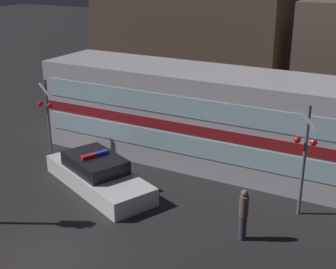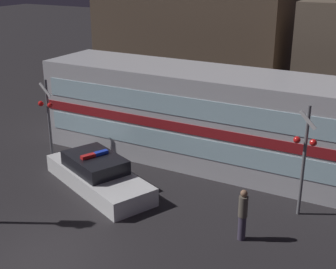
% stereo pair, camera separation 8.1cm
% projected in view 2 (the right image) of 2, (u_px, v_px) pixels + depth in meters
% --- Properties ---
extents(ground_plane, '(120.00, 120.00, 0.00)m').
position_uv_depth(ground_plane, '(44.00, 259.00, 12.91)').
color(ground_plane, '#262326').
extents(train, '(16.18, 3.19, 3.75)m').
position_uv_depth(train, '(232.00, 122.00, 18.16)').
color(train, silver).
rests_on(train, ground_plane).
extents(police_car, '(5.24, 3.58, 1.28)m').
position_uv_depth(police_car, '(98.00, 175.00, 16.91)').
color(police_car, silver).
rests_on(police_car, ground_plane).
extents(pedestrian, '(0.27, 0.27, 1.62)m').
position_uv_depth(pedestrian, '(243.00, 214.00, 13.56)').
color(pedestrian, '#3F384C').
rests_on(pedestrian, ground_plane).
extents(crossing_signal_near, '(0.72, 0.29, 3.69)m').
position_uv_depth(crossing_signal_near, '(304.00, 154.00, 14.45)').
color(crossing_signal_near, slate).
rests_on(crossing_signal_near, ground_plane).
extents(crossing_signal_far, '(0.72, 0.29, 3.33)m').
position_uv_depth(crossing_signal_far, '(48.00, 113.00, 18.94)').
color(crossing_signal_far, slate).
rests_on(crossing_signal_far, ground_plane).
extents(building_left, '(11.18, 5.52, 6.60)m').
position_uv_depth(building_left, '(196.00, 40.00, 27.83)').
color(building_left, brown).
rests_on(building_left, ground_plane).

